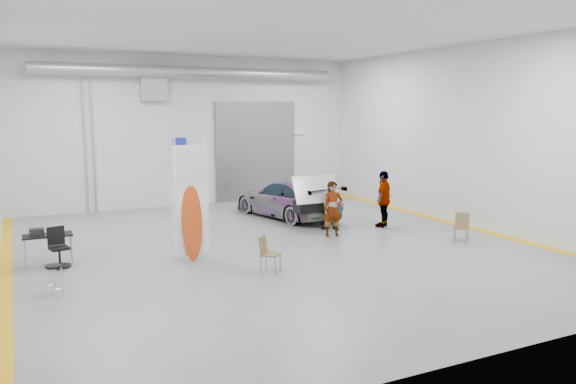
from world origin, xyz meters
name	(u,v)px	position (x,y,z in m)	size (l,w,h in m)	color
ground	(274,247)	(0.00, 0.00, 0.00)	(16.00, 16.00, 0.00)	slate
room_shell	(251,103)	(0.24, 2.22, 4.08)	(14.02, 16.18, 6.01)	silver
sedan_car	(287,199)	(2.29, 3.86, 0.67)	(1.89, 4.63, 1.34)	white
person_a	(333,209)	(2.18, 0.43, 0.85)	(0.62, 0.41, 1.71)	#9B7154
person_b	(333,206)	(2.63, 1.17, 0.78)	(0.76, 0.59, 1.56)	slate
person_c	(384,199)	(4.41, 0.90, 0.94)	(1.09, 0.45, 1.88)	#945631
surfboard_display	(192,211)	(-2.46, -0.35, 1.28)	(0.90, 0.30, 3.17)	white
folding_chair_near	(270,261)	(-1.15, -2.29, 0.28)	(0.58, 0.66, 0.88)	brown
folding_chair_far	(461,233)	(5.15, -1.92, 0.27)	(0.56, 0.65, 0.86)	brown
shop_stool	(54,281)	(-5.91, -1.95, 0.34)	(0.35, 0.35, 0.69)	black
work_table	(45,235)	(-5.93, 0.96, 0.74)	(1.19, 0.61, 0.96)	#92959A
office_chair	(59,250)	(-5.64, 0.48, 0.43)	(0.52, 0.54, 0.98)	black
trunk_lid	(315,187)	(2.29, 1.79, 1.36)	(1.57, 0.95, 0.04)	silver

